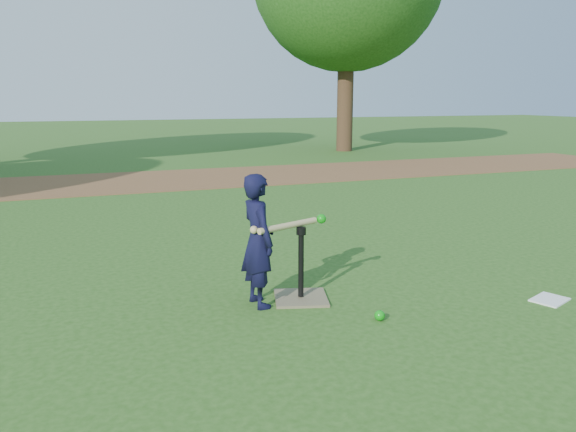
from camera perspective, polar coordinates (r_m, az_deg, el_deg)
name	(u,v)px	position (r m, az deg, el deg)	size (l,w,h in m)	color
ground	(286,307)	(4.56, -0.23, -9.23)	(80.00, 80.00, 0.00)	#285116
dirt_strip	(155,180)	(11.69, -13.34, 3.55)	(24.00, 3.00, 0.01)	brown
child	(258,241)	(4.46, -3.06, -2.51)	(0.39, 0.26, 1.07)	black
wiffle_ball_ground	(380,315)	(4.34, 9.30, -9.94)	(0.08, 0.08, 0.08)	#0D9311
clipboard	(550,300)	(5.18, 25.04, -7.71)	(0.30, 0.23, 0.01)	white
batting_tee	(301,286)	(4.70, 1.32, -7.17)	(0.54, 0.54, 0.61)	#76684B
swing_action	(292,225)	(4.52, 0.41, -0.88)	(0.71, 0.28, 0.08)	tan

